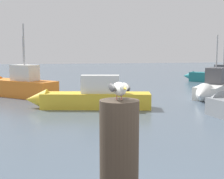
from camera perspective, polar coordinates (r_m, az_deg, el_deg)
The scene contains 7 objects.
mooring_post at distance 2.42m, azimuth 1.33°, elevation -11.75°, with size 0.30×0.30×0.83m, color #382D23.
seagull at distance 2.30m, azimuth 1.41°, elevation 0.21°, with size 0.15×0.39×0.14m.
boat_red at distance 23.56m, azimuth -15.53°, elevation 1.92°, with size 2.32×3.21×3.58m.
boat_white at distance 17.56m, azimuth 17.83°, elevation 0.25°, with size 4.03×4.15×3.56m.
boat_teal at distance 26.19m, azimuth 18.03°, elevation 2.33°, with size 3.87×4.16×3.69m.
boat_yellow at distance 13.65m, azimuth -4.72°, elevation -1.54°, with size 5.57×2.29×1.56m.
boat_orange at distance 18.02m, azimuth -17.32°, elevation 0.69°, with size 4.60×4.40×4.01m.
Camera 1 is at (-1.29, -2.47, 2.50)m, focal length 49.59 mm.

